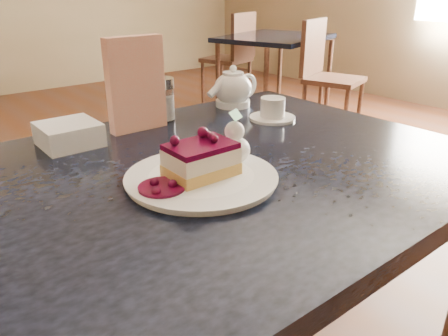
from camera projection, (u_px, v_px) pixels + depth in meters
main_table at (187, 209)px, 0.94m from camera, size 1.33×0.90×0.82m
dessert_plate at (201, 178)px, 0.86m from camera, size 0.29×0.29×0.01m
cheesecake_slice at (201, 160)px, 0.85m from camera, size 0.13×0.10×0.07m
whipped_cream at (234, 150)px, 0.91m from camera, size 0.07×0.07×0.06m
berry_sauce at (162, 187)px, 0.80m from camera, size 0.09×0.09×0.01m
tea_set at (240, 94)px, 1.35m from camera, size 0.17×0.31×0.11m
menu_card at (136, 85)px, 1.12m from camera, size 0.15×0.04×0.24m
sugar_shaker at (163, 99)px, 1.23m from camera, size 0.07×0.07×0.12m
napkin_stack at (69, 134)px, 1.04m from camera, size 0.13×0.13×0.05m
bg_table_far_right at (272, 108)px, 4.27m from camera, size 1.19×1.83×1.21m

